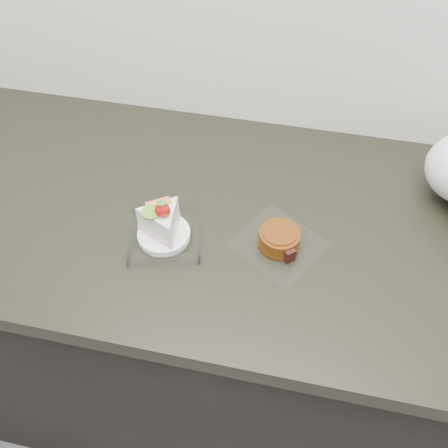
% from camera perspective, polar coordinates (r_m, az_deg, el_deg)
% --- Properties ---
extents(counter, '(2.04, 0.64, 0.90)m').
position_cam_1_polar(counter, '(1.36, 1.51, -11.82)').
color(counter, black).
rests_on(counter, ground).
extents(cake_tray, '(0.17, 0.17, 0.11)m').
position_cam_1_polar(cake_tray, '(0.94, -6.98, -0.49)').
color(cake_tray, white).
rests_on(cake_tray, counter).
extents(mooncake_wrap, '(0.21, 0.20, 0.04)m').
position_cam_1_polar(mooncake_wrap, '(0.94, 6.37, -1.86)').
color(mooncake_wrap, white).
rests_on(mooncake_wrap, counter).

